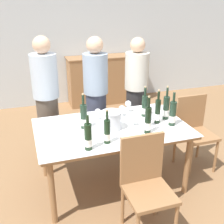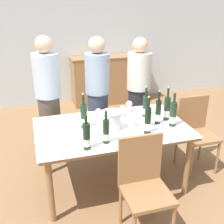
{
  "view_description": "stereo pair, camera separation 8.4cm",
  "coord_description": "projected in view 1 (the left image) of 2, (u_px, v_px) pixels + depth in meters",
  "views": [
    {
      "loc": [
        -0.88,
        -2.66,
        2.1
      ],
      "look_at": [
        0.0,
        0.0,
        0.93
      ],
      "focal_mm": 45.0,
      "sensor_mm": 36.0,
      "label": 1
    },
    {
      "loc": [
        -0.8,
        -2.69,
        2.1
      ],
      "look_at": [
        0.0,
        0.0,
        0.93
      ],
      "focal_mm": 45.0,
      "sensor_mm": 36.0,
      "label": 2
    }
  ],
  "objects": [
    {
      "name": "wine_bottle_3",
      "position": [
        107.0,
        132.0,
        2.73
      ],
      "size": [
        0.06,
        0.06,
        0.36
      ],
      "color": "black",
      "rests_on": "dining_table"
    },
    {
      "name": "sideboard_cabinet",
      "position": [
        106.0,
        79.0,
        5.81
      ],
      "size": [
        1.61,
        0.46,
        0.98
      ],
      "color": "#996B42",
      "rests_on": "ground_plane"
    },
    {
      "name": "person_guest_left",
      "position": [
        96.0,
        97.0,
        3.83
      ],
      "size": [
        0.33,
        0.33,
        1.63
      ],
      "color": "#383F56",
      "rests_on": "ground_plane"
    },
    {
      "name": "wine_glass_1",
      "position": [
        122.0,
        109.0,
        3.36
      ],
      "size": [
        0.08,
        0.08,
        0.13
      ],
      "color": "white",
      "rests_on": "dining_table"
    },
    {
      "name": "wine_glass_3",
      "position": [
        134.0,
        117.0,
        3.1
      ],
      "size": [
        0.08,
        0.08,
        0.15
      ],
      "color": "white",
      "rests_on": "dining_table"
    },
    {
      "name": "wine_bottle_4",
      "position": [
        145.0,
        106.0,
        3.34
      ],
      "size": [
        0.07,
        0.07,
        0.38
      ],
      "color": "#1E3323",
      "rests_on": "dining_table"
    },
    {
      "name": "ice_bucket",
      "position": [
        112.0,
        120.0,
        3.03
      ],
      "size": [
        0.22,
        0.22,
        0.2
      ],
      "color": "silver",
      "rests_on": "dining_table"
    },
    {
      "name": "wine_glass_0",
      "position": [
        150.0,
        118.0,
        3.11
      ],
      "size": [
        0.08,
        0.08,
        0.14
      ],
      "color": "white",
      "rests_on": "dining_table"
    },
    {
      "name": "back_wall",
      "position": [
        64.0,
        34.0,
        5.49
      ],
      "size": [
        8.0,
        0.1,
        2.8
      ],
      "color": "silver",
      "rests_on": "ground_plane"
    },
    {
      "name": "person_host",
      "position": [
        47.0,
        101.0,
        3.61
      ],
      "size": [
        0.33,
        0.33,
        1.66
      ],
      "color": "#51473D",
      "rests_on": "ground_plane"
    },
    {
      "name": "wine_bottle_0",
      "position": [
        84.0,
        117.0,
        3.04
      ],
      "size": [
        0.07,
        0.07,
        0.4
      ],
      "color": "#1E3323",
      "rests_on": "dining_table"
    },
    {
      "name": "chair_near_front",
      "position": [
        146.0,
        180.0,
        2.57
      ],
      "size": [
        0.42,
        0.42,
        0.95
      ],
      "color": "#996B42",
      "rests_on": "ground_plane"
    },
    {
      "name": "wine_glass_2",
      "position": [
        165.0,
        107.0,
        3.41
      ],
      "size": [
        0.07,
        0.07,
        0.14
      ],
      "color": "white",
      "rests_on": "dining_table"
    },
    {
      "name": "wine_bottle_1",
      "position": [
        88.0,
        137.0,
        2.61
      ],
      "size": [
        0.07,
        0.07,
        0.35
      ],
      "color": "black",
      "rests_on": "dining_table"
    },
    {
      "name": "wine_bottle_2",
      "position": [
        148.0,
        121.0,
        2.92
      ],
      "size": [
        0.07,
        0.07,
        0.41
      ],
      "color": "black",
      "rests_on": "dining_table"
    },
    {
      "name": "wine_bottle_5",
      "position": [
        173.0,
        114.0,
        3.11
      ],
      "size": [
        0.08,
        0.08,
        0.38
      ],
      "color": "#1E3323",
      "rests_on": "dining_table"
    },
    {
      "name": "chair_right_end",
      "position": [
        194.0,
        127.0,
        3.59
      ],
      "size": [
        0.42,
        0.42,
        0.93
      ],
      "color": "#996B42",
      "rests_on": "ground_plane"
    },
    {
      "name": "dining_table",
      "position": [
        112.0,
        133.0,
        3.13
      ],
      "size": [
        1.67,
        1.02,
        0.75
      ],
      "color": "#996B42",
      "rests_on": "ground_plane"
    },
    {
      "name": "wine_bottle_6",
      "position": [
        158.0,
        112.0,
        3.15
      ],
      "size": [
        0.06,
        0.06,
        0.4
      ],
      "color": "black",
      "rests_on": "dining_table"
    },
    {
      "name": "person_guest_right",
      "position": [
        136.0,
        94.0,
        4.01
      ],
      "size": [
        0.33,
        0.33,
        1.59
      ],
      "color": "#262628",
      "rests_on": "ground_plane"
    },
    {
      "name": "wine_bottle_7",
      "position": [
        166.0,
        108.0,
        3.27
      ],
      "size": [
        0.07,
        0.07,
        0.4
      ],
      "color": "#1E3323",
      "rests_on": "dining_table"
    },
    {
      "name": "wine_glass_5",
      "position": [
        98.0,
        112.0,
        3.26
      ],
      "size": [
        0.08,
        0.08,
        0.14
      ],
      "color": "white",
      "rests_on": "dining_table"
    },
    {
      "name": "ground_plane",
      "position": [
        112.0,
        183.0,
        3.39
      ],
      "size": [
        12.0,
        12.0,
        0.0
      ],
      "primitive_type": "plane",
      "color": "olive"
    },
    {
      "name": "wine_glass_4",
      "position": [
        128.0,
        104.0,
        3.47
      ],
      "size": [
        0.08,
        0.08,
        0.15
      ],
      "color": "white",
      "rests_on": "dining_table"
    }
  ]
}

